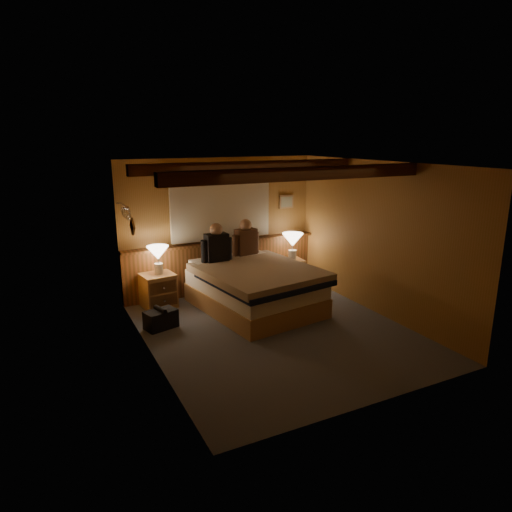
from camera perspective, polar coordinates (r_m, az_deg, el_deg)
floor at (r=6.75m, az=2.53°, el=-9.35°), size 4.20×4.20×0.00m
ceiling at (r=6.17m, az=2.78°, el=11.46°), size 4.20×4.20×0.00m
wall_back at (r=8.20m, az=-4.51°, el=3.80°), size 3.60×0.00×3.60m
wall_left at (r=5.72m, az=-13.31°, el=-1.40°), size 0.00×4.20×4.20m
wall_right at (r=7.38m, az=14.97°, el=2.09°), size 0.00×4.20×4.20m
wall_front at (r=4.71m, az=15.21°, el=-5.04°), size 3.60×0.00×3.60m
wainscot at (r=8.31m, az=-4.24°, el=-1.12°), size 3.60×0.23×0.94m
curtain_window at (r=8.08m, az=-4.37°, el=5.95°), size 2.18×0.09×1.11m
ceiling_beams at (r=6.30m, az=2.10°, el=10.72°), size 3.60×1.65×0.16m
coat_rail at (r=7.15m, az=-15.89°, el=5.46°), size 0.05×0.55×0.24m
framed_print at (r=8.72m, az=3.81°, el=6.79°), size 0.30×0.04×0.25m
bed at (r=7.43m, az=-0.13°, el=-3.92°), size 1.88×2.30×0.72m
nightstand_left at (r=7.73m, az=-12.11°, el=-4.22°), size 0.57×0.52×0.56m
nightstand_right at (r=8.72m, az=4.39°, el=-2.02°), size 0.47×0.43×0.49m
lamp_left at (r=7.57m, az=-12.16°, el=0.18°), size 0.36×0.36×0.47m
lamp_right at (r=8.53m, az=4.60°, el=1.83°), size 0.40×0.40×0.52m
person_left at (r=7.66m, az=-4.96°, el=1.31°), size 0.55×0.23×0.67m
person_right at (r=8.07m, az=-1.29°, el=2.01°), size 0.54×0.27×0.66m
duffel_bag at (r=6.93m, az=-11.81°, el=-7.70°), size 0.51×0.39×0.33m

